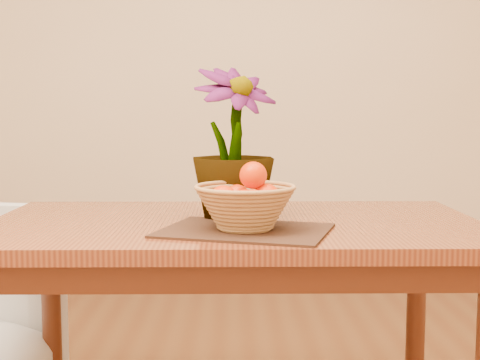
{
  "coord_description": "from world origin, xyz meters",
  "views": [
    {
      "loc": [
        -0.01,
        -1.59,
        1.07
      ],
      "look_at": [
        0.01,
        0.2,
        0.88
      ],
      "focal_mm": 50.0,
      "sensor_mm": 36.0,
      "label": 1
    }
  ],
  "objects": [
    {
      "name": "wall_back",
      "position": [
        0.0,
        2.25,
        1.35
      ],
      "size": [
        4.0,
        0.02,
        2.7
      ],
      "primitive_type": "cube",
      "color": "#FFE5C2",
      "rests_on": "floor"
    },
    {
      "name": "table",
      "position": [
        0.0,
        0.3,
        0.66
      ],
      "size": [
        1.4,
        0.8,
        0.75
      ],
      "color": "brown",
      "rests_on": "floor"
    },
    {
      "name": "placemat",
      "position": [
        0.03,
        0.12,
        0.75
      ],
      "size": [
        0.5,
        0.43,
        0.01
      ],
      "primitive_type": "cube",
      "rotation": [
        0.0,
        0.0,
        -0.3
      ],
      "color": "#351C13",
      "rests_on": "table"
    },
    {
      "name": "wicker_basket",
      "position": [
        0.03,
        0.12,
        0.81
      ],
      "size": [
        0.26,
        0.26,
        0.11
      ],
      "color": "#B2884A",
      "rests_on": "placemat"
    },
    {
      "name": "orange_pile",
      "position": [
        0.03,
        0.13,
        0.85
      ],
      "size": [
        0.18,
        0.18,
        0.13
      ],
      "rotation": [
        0.0,
        0.0,
        -0.28
      ],
      "color": "red",
      "rests_on": "wicker_basket"
    },
    {
      "name": "potted_plant",
      "position": [
        -0.0,
        0.34,
        0.97
      ],
      "size": [
        0.34,
        0.34,
        0.44
      ],
      "primitive_type": "imported",
      "rotation": [
        0.0,
        0.0,
        0.56
      ],
      "color": "#1F4915",
      "rests_on": "table"
    }
  ]
}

